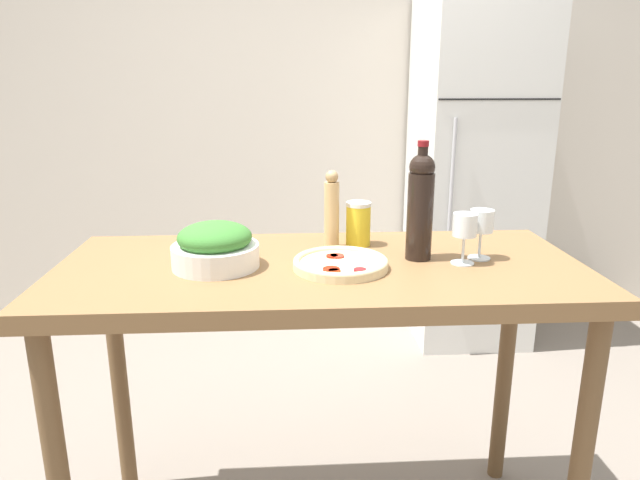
# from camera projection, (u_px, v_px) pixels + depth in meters

# --- Properties ---
(wall_back) EXTENTS (6.40, 0.06, 2.60)m
(wall_back) POSITION_uv_depth(u_px,v_px,m) (301.00, 106.00, 3.41)
(wall_back) COLOR silver
(wall_back) RESTS_ON ground_plane
(refrigerator) EXTENTS (0.62, 0.69, 1.89)m
(refrigerator) POSITION_uv_depth(u_px,v_px,m) (472.00, 173.00, 3.20)
(refrigerator) COLOR silver
(refrigerator) RESTS_ON ground_plane
(prep_counter) EXTENTS (1.49, 0.67, 0.95)m
(prep_counter) POSITION_uv_depth(u_px,v_px,m) (321.00, 301.00, 1.65)
(prep_counter) COLOR brown
(prep_counter) RESTS_ON ground_plane
(wine_bottle) EXTENTS (0.07, 0.07, 0.34)m
(wine_bottle) POSITION_uv_depth(u_px,v_px,m) (420.00, 204.00, 1.62)
(wine_bottle) COLOR black
(wine_bottle) RESTS_ON prep_counter
(wine_glass_near) EXTENTS (0.07, 0.07, 0.15)m
(wine_glass_near) POSITION_uv_depth(u_px,v_px,m) (465.00, 228.00, 1.59)
(wine_glass_near) COLOR silver
(wine_glass_near) RESTS_ON prep_counter
(wine_glass_far) EXTENTS (0.07, 0.07, 0.15)m
(wine_glass_far) POSITION_uv_depth(u_px,v_px,m) (481.00, 224.00, 1.64)
(wine_glass_far) COLOR silver
(wine_glass_far) RESTS_ON prep_counter
(pepper_mill) EXTENTS (0.05, 0.05, 0.24)m
(pepper_mill) POSITION_uv_depth(u_px,v_px,m) (332.00, 211.00, 1.75)
(pepper_mill) COLOR tan
(pepper_mill) RESTS_ON prep_counter
(salad_bowl) EXTENTS (0.24, 0.24, 0.13)m
(salad_bowl) POSITION_uv_depth(u_px,v_px,m) (215.00, 247.00, 1.58)
(salad_bowl) COLOR white
(salad_bowl) RESTS_ON prep_counter
(homemade_pizza) EXTENTS (0.26, 0.26, 0.03)m
(homemade_pizza) POSITION_uv_depth(u_px,v_px,m) (340.00, 263.00, 1.58)
(homemade_pizza) COLOR beige
(homemade_pizza) RESTS_ON prep_counter
(salt_canister) EXTENTS (0.08, 0.08, 0.14)m
(salt_canister) POSITION_uv_depth(u_px,v_px,m) (358.00, 224.00, 1.79)
(salt_canister) COLOR yellow
(salt_canister) RESTS_ON prep_counter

